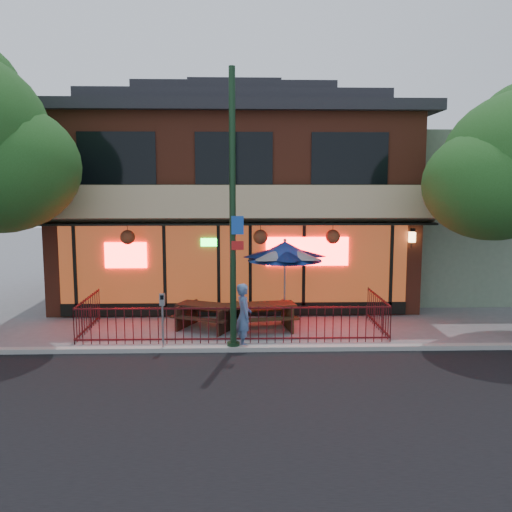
{
  "coord_description": "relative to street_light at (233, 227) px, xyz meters",
  "views": [
    {
      "loc": [
        0.18,
        -13.79,
        4.17
      ],
      "look_at": [
        0.65,
        2.0,
        2.1
      ],
      "focal_mm": 38.0,
      "sensor_mm": 36.0,
      "label": 1
    }
  ],
  "objects": [
    {
      "name": "curb",
      "position": [
        -0.0,
        -0.1,
        -3.09
      ],
      "size": [
        80.0,
        0.25,
        0.12
      ],
      "primitive_type": "cube",
      "color": "#999993",
      "rests_on": "ground"
    },
    {
      "name": "patio_umbrella",
      "position": [
        1.53,
        2.8,
        -0.95
      ],
      "size": [
        2.25,
        2.25,
        2.58
      ],
      "color": "gray",
      "rests_on": "ground"
    },
    {
      "name": "street_light",
      "position": [
        0.0,
        0.0,
        0.0
      ],
      "size": [
        0.43,
        0.32,
        7.0
      ],
      "color": "black",
      "rests_on": "ground"
    },
    {
      "name": "pedestrian",
      "position": [
        0.27,
        0.23,
        -2.31
      ],
      "size": [
        0.51,
        0.67,
        1.68
      ],
      "primitive_type": "imported",
      "rotation": [
        0.0,
        0.0,
        1.75
      ],
      "color": "#506DA0",
      "rests_on": "ground"
    },
    {
      "name": "picnic_table_left",
      "position": [
        -0.8,
        2.06,
        -2.67
      ],
      "size": [
        2.11,
        1.91,
        0.74
      ],
      "color": "#341C13",
      "rests_on": "ground"
    },
    {
      "name": "restaurant_building",
      "position": [
        -0.0,
        7.51,
        0.98
      ],
      "size": [
        12.96,
        9.49,
        8.05
      ],
      "color": "brown",
      "rests_on": "ground"
    },
    {
      "name": "patio_fence",
      "position": [
        -0.0,
        0.91,
        -2.52
      ],
      "size": [
        8.44,
        2.62,
        1.0
      ],
      "color": "#460F13",
      "rests_on": "ground"
    },
    {
      "name": "neighbor_building",
      "position": [
        9.0,
        8.1,
        -0.15
      ],
      "size": [
        6.0,
        7.0,
        6.0
      ],
      "primitive_type": "cube",
      "color": "gray",
      "rests_on": "ground"
    },
    {
      "name": "parking_meter_near",
      "position": [
        -1.77,
        -0.08,
        -2.14
      ],
      "size": [
        0.14,
        0.12,
        1.49
      ],
      "color": "#93959B",
      "rests_on": "ground"
    },
    {
      "name": "picnic_table_right",
      "position": [
        0.87,
        1.95,
        -2.65
      ],
      "size": [
        1.98,
        1.63,
        0.77
      ],
      "color": "#382613",
      "rests_on": "ground"
    },
    {
      "name": "ground",
      "position": [
        -0.0,
        0.4,
        -3.15
      ],
      "size": [
        80.0,
        80.0,
        0.0
      ],
      "primitive_type": "plane",
      "color": "gray",
      "rests_on": "ground"
    },
    {
      "name": "asphalt_street",
      "position": [
        -0.0,
        -5.6,
        -3.15
      ],
      "size": [
        80.0,
        11.0,
        0.0
      ],
      "primitive_type": "cube",
      "color": "black",
      "rests_on": "ground"
    }
  ]
}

